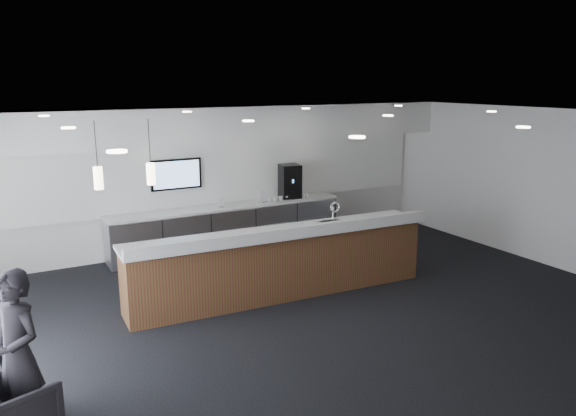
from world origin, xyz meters
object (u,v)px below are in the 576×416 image
armchair (16,410)px  lounge_guest (18,353)px  service_counter (281,262)px  coffee_machine (290,181)px

armchair → lounge_guest: size_ratio=0.42×
service_counter → lounge_guest: 4.52m
coffee_machine → service_counter: bearing=-111.7°
service_counter → lounge_guest: (-4.05, -2.00, 0.28)m
service_counter → coffee_machine: size_ratio=7.01×
armchair → lounge_guest: bearing=-50.9°
coffee_machine → armchair: (-5.92, -5.03, -0.99)m
service_counter → lounge_guest: size_ratio=3.03×
coffee_machine → lounge_guest: size_ratio=0.43×
lounge_guest → coffee_machine: bearing=101.2°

